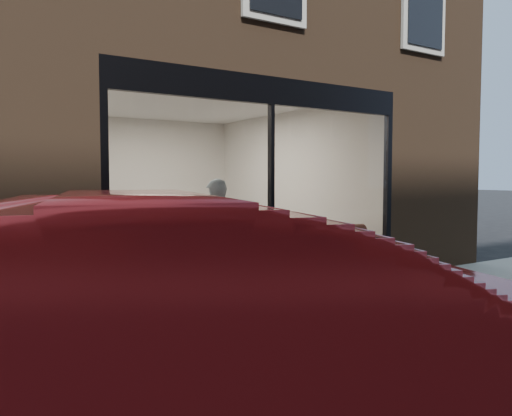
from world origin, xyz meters
TOP-DOWN VIEW (x-y plane):
  - ground at (0.00, 0.00)m, footprint 120.00×120.00m
  - sidewalk_near at (0.00, 1.00)m, footprint 40.00×2.00m
  - kerb_near at (0.00, -0.05)m, footprint 40.00×0.10m
  - host_building_pier_right at (3.75, 8.00)m, footprint 2.50×12.00m
  - host_building_backfill at (0.00, 11.00)m, footprint 5.00×6.00m
  - cafe_floor at (0.00, 5.00)m, footprint 6.00×6.00m
  - cafe_ceiling at (0.00, 5.00)m, footprint 6.00×6.00m
  - cafe_wall_back at (0.00, 7.99)m, footprint 5.00×0.00m
  - cafe_wall_left at (-2.49, 5.00)m, footprint 0.00×6.00m
  - cafe_wall_right at (2.49, 5.00)m, footprint 0.00×6.00m
  - storefront_kick at (0.00, 2.05)m, footprint 5.00×0.10m
  - storefront_header at (0.00, 2.05)m, footprint 5.00×0.10m
  - storefront_mullion at (0.00, 2.05)m, footprint 0.06×0.10m
  - storefront_glass at (0.00, 2.02)m, footprint 4.80×0.00m
  - banquette at (0.00, 2.45)m, footprint 4.00×0.55m
  - person at (-0.56, 2.75)m, footprint 0.72×0.57m
  - cafe_table_left at (-1.32, 3.20)m, footprint 0.75×0.75m
  - cafe_table_right at (0.60, 3.47)m, footprint 0.69×0.69m
  - cafe_chair_left at (-1.63, 3.58)m, footprint 0.49×0.49m
  - cafe_chair_right at (0.46, 3.66)m, footprint 0.51×0.51m
  - wall_poster at (-2.45, 5.24)m, footprint 0.02×0.66m
  - parked_car at (-2.98, -1.93)m, footprint 5.32×2.98m

SIDE VIEW (x-z plane):
  - ground at x=0.00m, z-range 0.00..0.00m
  - sidewalk_near at x=0.00m, z-range 0.00..0.01m
  - cafe_floor at x=0.00m, z-range 0.02..0.02m
  - kerb_near at x=0.00m, z-range 0.00..0.12m
  - storefront_kick at x=0.00m, z-range 0.00..0.30m
  - banquette at x=0.00m, z-range 0.00..0.45m
  - cafe_chair_left at x=-1.63m, z-range 0.22..0.26m
  - cafe_chair_right at x=0.46m, z-range 0.22..0.26m
  - cafe_table_left at x=-1.32m, z-range 0.72..0.76m
  - cafe_table_right at x=0.60m, z-range 0.72..0.76m
  - parked_car at x=-2.98m, z-range 0.00..1.66m
  - person at x=-0.56m, z-range 0.00..1.72m
  - storefront_mullion at x=0.00m, z-range 0.30..2.80m
  - storefront_glass at x=0.00m, z-range -0.85..3.95m
  - cafe_wall_back at x=0.00m, z-range -0.90..4.10m
  - cafe_wall_left at x=-2.49m, z-range -1.40..4.60m
  - cafe_wall_right at x=2.49m, z-range -1.40..4.60m
  - host_building_pier_right at x=3.75m, z-range 0.00..3.20m
  - host_building_backfill at x=0.00m, z-range 0.00..3.20m
  - wall_poster at x=-2.45m, z-range 1.21..2.10m
  - storefront_header at x=0.00m, z-range 2.80..3.20m
  - cafe_ceiling at x=0.00m, z-range 3.19..3.19m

